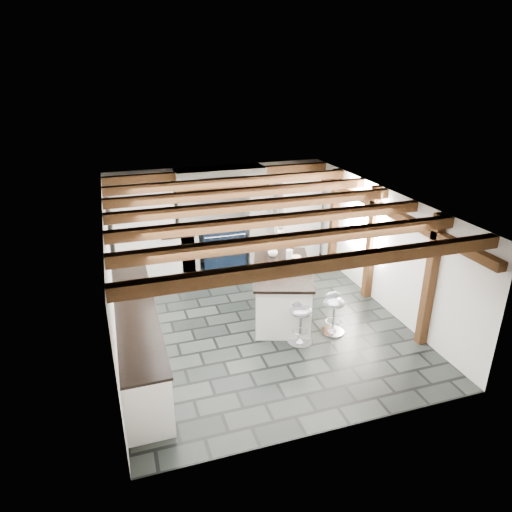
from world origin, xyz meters
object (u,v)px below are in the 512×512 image
object	(u,v)px
range_cooker	(222,246)
bar_stool_far	(301,317)
bar_stool_near	(334,309)
kitchen_island	(281,290)

from	to	relation	value
range_cooker	bar_stool_far	xyz separation A→B (m)	(0.44, -3.65, 0.02)
bar_stool_near	range_cooker	bearing A→B (deg)	110.64
bar_stool_near	bar_stool_far	world-z (taller)	bar_stool_far
kitchen_island	bar_stool_far	size ratio (longest dim) A/B	2.78
bar_stool_near	bar_stool_far	size ratio (longest dim) A/B	0.97
kitchen_island	bar_stool_far	bearing A→B (deg)	-73.93
bar_stool_near	bar_stool_far	bearing A→B (deg)	-167.11
range_cooker	bar_stool_near	distance (m)	3.71
bar_stool_near	kitchen_island	bearing A→B (deg)	127.99
bar_stool_far	range_cooker	bearing A→B (deg)	100.41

